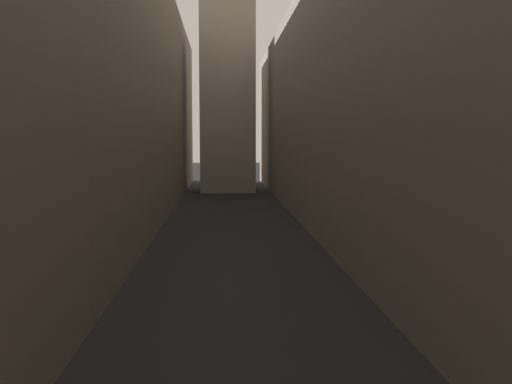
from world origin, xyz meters
The scene contains 3 objects.
ground_plane centered at (0.00, 48.00, 0.00)m, with size 264.00×264.00×0.00m, color #232326.
building_block_left centered at (-12.63, 50.00, 10.58)m, with size 14.27×108.00×21.16m, color #756B5B.
building_block_right centered at (11.99, 50.00, 9.50)m, with size 12.97×108.00×19.00m, color gray.
Camera 1 is at (-0.82, 6.63, 6.79)m, focal length 41.60 mm.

